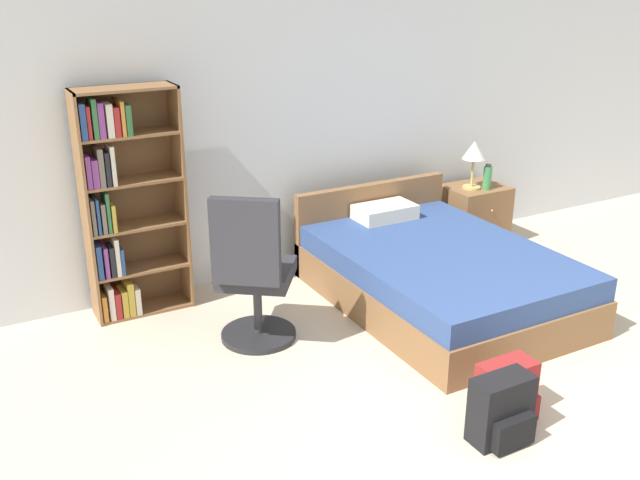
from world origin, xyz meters
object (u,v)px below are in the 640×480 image
(office_chair, at_px, (253,276))
(backpack_red, at_px, (507,392))
(nightstand, at_px, (474,215))
(water_bottle, at_px, (487,177))
(backpack_black, at_px, (502,411))
(bookshelf, at_px, (122,206))
(bed, at_px, (435,273))
(table_lamp, at_px, (474,153))

(office_chair, distance_m, backpack_red, 1.77)
(nightstand, distance_m, backpack_red, 2.81)
(water_bottle, xyz_separation_m, backpack_red, (-1.68, -2.16, -0.50))
(backpack_black, bearing_deg, bookshelf, 118.42)
(backpack_red, xyz_separation_m, backpack_black, (-0.18, -0.15, 0.02))
(bed, bearing_deg, office_chair, 178.45)
(office_chair, xyz_separation_m, nightstand, (2.58, 0.80, -0.23))
(office_chair, bearing_deg, bookshelf, 124.17)
(nightstand, relative_size, backpack_black, 1.44)
(bookshelf, height_order, nightstand, bookshelf)
(bookshelf, xyz_separation_m, office_chair, (0.61, -0.90, -0.33))
(bookshelf, height_order, backpack_red, bookshelf)
(backpack_black, bearing_deg, bed, 64.90)
(nightstand, height_order, backpack_black, nightstand)
(backpack_red, bearing_deg, bookshelf, 122.98)
(bookshelf, height_order, office_chair, bookshelf)
(water_bottle, xyz_separation_m, backpack_black, (-1.85, -2.31, -0.48))
(table_lamp, distance_m, backpack_red, 2.83)
(backpack_red, bearing_deg, backpack_black, -139.67)
(bookshelf, xyz_separation_m, nightstand, (3.19, -0.10, -0.56))
(table_lamp, distance_m, water_bottle, 0.26)
(office_chair, distance_m, backpack_black, 1.82)
(bookshelf, distance_m, table_lamp, 3.12)
(bed, height_order, water_bottle, water_bottle)
(nightstand, distance_m, table_lamp, 0.61)
(water_bottle, bearing_deg, bed, -146.64)
(backpack_red, bearing_deg, nightstand, 54.02)
(backpack_red, bearing_deg, water_bottle, 52.23)
(bookshelf, height_order, bed, bookshelf)
(bookshelf, distance_m, water_bottle, 3.23)
(bed, distance_m, table_lamp, 1.45)
(nightstand, distance_m, backpack_black, 3.04)
(bookshelf, distance_m, nightstand, 3.24)
(office_chair, xyz_separation_m, table_lamp, (2.50, 0.78, 0.37))
(table_lamp, bearing_deg, backpack_black, -126.08)
(nightstand, relative_size, water_bottle, 2.37)
(bed, relative_size, water_bottle, 8.83)
(water_bottle, bearing_deg, backpack_black, -128.69)
(table_lamp, xyz_separation_m, backpack_black, (-1.75, -2.40, -0.70))
(bookshelf, relative_size, backpack_black, 4.36)
(bed, relative_size, office_chair, 1.85)
(nightstand, bearing_deg, backpack_black, -127.01)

